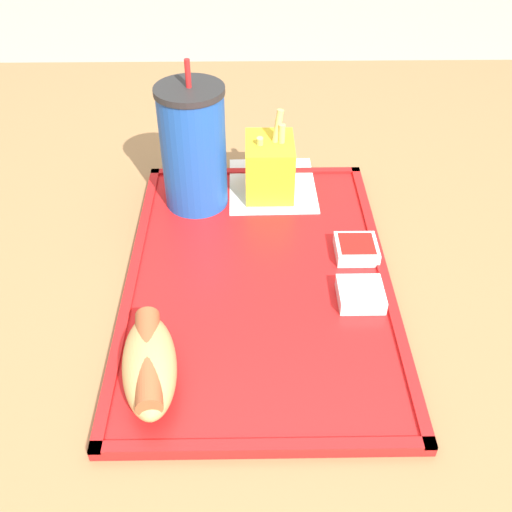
% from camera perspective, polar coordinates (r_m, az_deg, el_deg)
% --- Properties ---
extents(dining_table, '(1.35, 1.13, 0.71)m').
position_cam_1_polar(dining_table, '(1.00, -0.66, -17.24)').
color(dining_table, olive).
rests_on(dining_table, ground_plane).
extents(food_tray, '(0.48, 0.31, 0.01)m').
position_cam_1_polar(food_tray, '(0.72, -0.00, -2.12)').
color(food_tray, red).
rests_on(food_tray, dining_table).
extents(paper_napkin, '(0.15, 0.13, 0.00)m').
position_cam_1_polar(paper_napkin, '(0.87, 1.36, 6.76)').
color(paper_napkin, white).
rests_on(paper_napkin, food_tray).
extents(soda_cup, '(0.09, 0.09, 0.20)m').
position_cam_1_polar(soda_cup, '(0.80, -6.19, 10.21)').
color(soda_cup, '#194CA5').
rests_on(soda_cup, food_tray).
extents(hot_dog_far, '(0.13, 0.07, 0.05)m').
position_cam_1_polar(hot_dog_far, '(0.60, -10.40, -10.08)').
color(hot_dog_far, tan).
rests_on(hot_dog_far, food_tray).
extents(fries_carton, '(0.08, 0.07, 0.12)m').
position_cam_1_polar(fries_carton, '(0.84, 1.11, 8.53)').
color(fries_carton, gold).
rests_on(fries_carton, food_tray).
extents(sauce_cup_mayo, '(0.05, 0.05, 0.02)m').
position_cam_1_polar(sauce_cup_mayo, '(0.69, 9.70, -3.56)').
color(sauce_cup_mayo, silver).
rests_on(sauce_cup_mayo, food_tray).
extents(sauce_cup_ketchup, '(0.05, 0.05, 0.02)m').
position_cam_1_polar(sauce_cup_ketchup, '(0.75, 9.32, 0.70)').
color(sauce_cup_ketchup, silver).
rests_on(sauce_cup_ketchup, food_tray).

